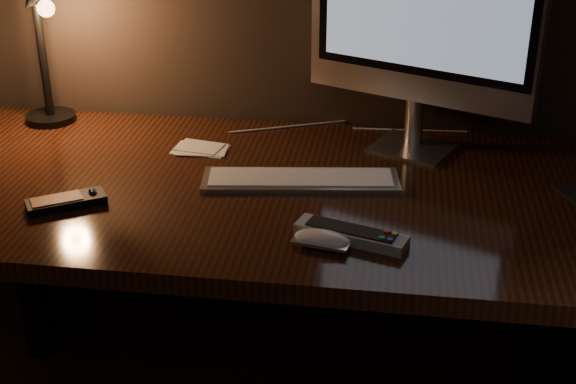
# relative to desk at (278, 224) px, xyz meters

# --- Properties ---
(desk) EXTENTS (1.60, 0.75, 0.75)m
(desk) POSITION_rel_desk_xyz_m (0.00, 0.00, 0.00)
(desk) COLOR black
(desk) RESTS_ON ground
(monitor) EXTENTS (0.50, 0.24, 0.55)m
(monitor) POSITION_rel_desk_xyz_m (0.29, 0.16, 0.46)
(monitor) COLOR silver
(monitor) RESTS_ON desk
(keyboard) EXTENTS (0.42, 0.17, 0.02)m
(keyboard) POSITION_rel_desk_xyz_m (0.06, -0.05, 0.14)
(keyboard) COLOR silver
(keyboard) RESTS_ON desk
(mouse) EXTENTS (0.11, 0.07, 0.02)m
(mouse) POSITION_rel_desk_xyz_m (0.13, -0.31, 0.14)
(mouse) COLOR white
(mouse) RESTS_ON desk
(media_remote) EXTENTS (0.16, 0.13, 0.03)m
(media_remote) POSITION_rel_desk_xyz_m (-0.39, -0.22, 0.14)
(media_remote) COLOR black
(media_remote) RESTS_ON desk
(tv_remote) EXTENTS (0.21, 0.11, 0.03)m
(tv_remote) POSITION_rel_desk_xyz_m (0.18, -0.28, 0.14)
(tv_remote) COLOR #9B9EA1
(tv_remote) RESTS_ON desk
(papers) EXTENTS (0.13, 0.09, 0.01)m
(papers) POSITION_rel_desk_xyz_m (-0.19, 0.10, 0.13)
(papers) COLOR white
(papers) RESTS_ON desk
(desk_lamp) EXTENTS (0.21, 0.22, 0.41)m
(desk_lamp) POSITION_rel_desk_xyz_m (-0.58, 0.19, 0.41)
(desk_lamp) COLOR black
(desk_lamp) RESTS_ON desk
(cable) EXTENTS (0.56, 0.12, 0.00)m
(cable) POSITION_rel_desk_xyz_m (0.13, 0.26, 0.13)
(cable) COLOR white
(cable) RESTS_ON desk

